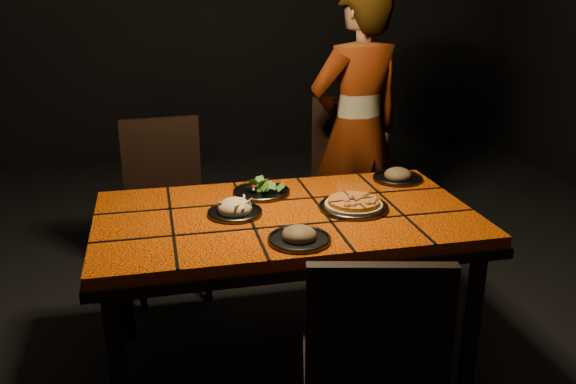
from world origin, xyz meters
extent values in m
cube|color=black|center=(0.00, 0.00, -0.02)|extent=(6.00, 7.00, 0.04)
cube|color=black|center=(0.00, 3.50, 1.50)|extent=(6.00, 0.04, 3.00)
cube|color=#E35007|center=(0.00, 0.00, 0.72)|extent=(1.60, 0.90, 0.05)
cube|color=black|center=(0.00, 0.00, 0.68)|extent=(1.62, 0.92, 0.04)
cylinder|color=black|center=(-0.72, -0.37, 0.33)|extent=(0.07, 0.07, 0.66)
cylinder|color=black|center=(0.72, -0.37, 0.33)|extent=(0.07, 0.07, 0.66)
cylinder|color=black|center=(-0.72, 0.37, 0.33)|extent=(0.07, 0.07, 0.66)
cylinder|color=black|center=(0.72, 0.37, 0.33)|extent=(0.07, 0.07, 0.66)
cube|color=black|center=(0.11, -0.75, 0.46)|extent=(0.51, 0.51, 0.04)
cube|color=black|center=(0.07, -0.94, 0.71)|extent=(0.42, 0.14, 0.47)
cube|color=black|center=(-0.48, 0.81, 0.47)|extent=(0.47, 0.47, 0.04)
cube|color=black|center=(-0.50, 1.01, 0.73)|extent=(0.44, 0.07, 0.48)
cylinder|color=black|center=(-0.64, 0.62, 0.22)|extent=(0.04, 0.04, 0.45)
cylinder|color=black|center=(-0.29, 0.65, 0.22)|extent=(0.04, 0.04, 0.45)
cylinder|color=black|center=(-0.67, 0.98, 0.22)|extent=(0.04, 0.04, 0.45)
cylinder|color=black|center=(-0.32, 1.00, 0.22)|extent=(0.04, 0.04, 0.45)
cube|color=black|center=(0.62, 0.98, 0.49)|extent=(0.55, 0.55, 0.04)
cube|color=black|center=(0.66, 1.18, 0.76)|extent=(0.45, 0.15, 0.50)
cylinder|color=black|center=(0.39, 0.84, 0.23)|extent=(0.04, 0.04, 0.47)
cylinder|color=black|center=(0.75, 0.75, 0.23)|extent=(0.04, 0.04, 0.47)
cylinder|color=black|center=(0.48, 1.20, 0.23)|extent=(0.04, 0.04, 0.47)
cylinder|color=black|center=(0.84, 1.11, 0.23)|extent=(0.04, 0.04, 0.47)
imported|color=brown|center=(0.64, 0.94, 0.85)|extent=(0.71, 0.56, 1.70)
cylinder|color=#39383E|center=(0.30, -0.03, 0.76)|extent=(0.30, 0.30, 0.01)
torus|color=#39383E|center=(0.30, -0.03, 0.76)|extent=(0.30, 0.30, 0.01)
cylinder|color=tan|center=(0.30, -0.03, 0.77)|extent=(0.28, 0.28, 0.01)
cylinder|color=#C78433|center=(0.30, -0.03, 0.78)|extent=(0.25, 0.25, 0.02)
cylinder|color=#39383E|center=(-0.21, 0.02, 0.76)|extent=(0.23, 0.23, 0.01)
torus|color=#39383E|center=(-0.21, 0.02, 0.76)|extent=(0.23, 0.23, 0.01)
ellipsoid|color=beige|center=(-0.21, 0.02, 0.78)|extent=(0.14, 0.14, 0.08)
cylinder|color=#39383E|center=(-0.06, 0.26, 0.76)|extent=(0.26, 0.26, 0.01)
torus|color=#39383E|center=(-0.06, 0.26, 0.76)|extent=(0.27, 0.27, 0.01)
cylinder|color=#39383E|center=(-0.02, -0.31, 0.76)|extent=(0.24, 0.24, 0.01)
torus|color=#39383E|center=(-0.02, -0.31, 0.76)|extent=(0.24, 0.24, 0.01)
ellipsoid|color=olive|center=(-0.02, -0.31, 0.78)|extent=(0.14, 0.14, 0.08)
cylinder|color=#39383E|center=(0.64, 0.31, 0.76)|extent=(0.24, 0.24, 0.01)
torus|color=#39383E|center=(0.64, 0.31, 0.76)|extent=(0.25, 0.25, 0.01)
ellipsoid|color=olive|center=(0.64, 0.31, 0.78)|extent=(0.15, 0.15, 0.08)
camera|label=1|loc=(-0.53, -2.37, 1.70)|focal=38.00mm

